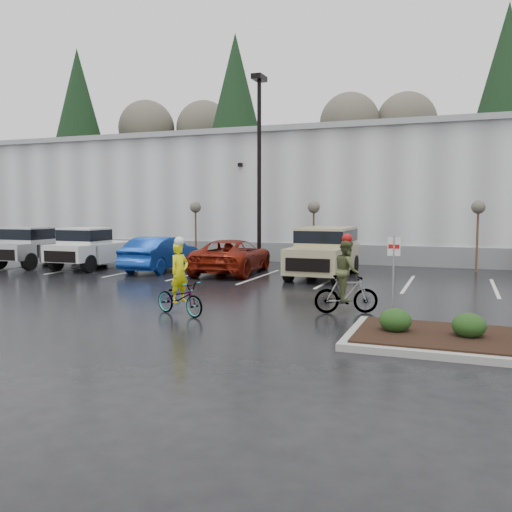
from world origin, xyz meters
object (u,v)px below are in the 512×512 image
at_px(lamppost, 259,150).
at_px(cyclist_hivis, 180,291).
at_px(sapling_west, 195,210).
at_px(sapling_east, 478,211).
at_px(sapling_mid, 314,211).
at_px(car_blue, 161,254).
at_px(pickup_silver, 41,246).
at_px(suv_tan, 323,252).
at_px(fire_lane_sign, 393,269).
at_px(pickup_white, 97,247).
at_px(cyclist_olive, 346,284).
at_px(car_red, 232,256).

distance_m(lamppost, cyclist_hivis, 13.49).
bearing_deg(sapling_west, sapling_east, 0.00).
distance_m(sapling_west, sapling_mid, 6.50).
bearing_deg(sapling_mid, car_blue, -142.95).
relative_size(pickup_silver, suv_tan, 1.02).
relative_size(fire_lane_sign, car_blue, 0.46).
bearing_deg(pickup_white, lamppost, 26.73).
distance_m(sapling_west, fire_lane_sign, 17.46).
bearing_deg(cyclist_hivis, sapling_west, 44.99).
height_order(pickup_silver, cyclist_hivis, cyclist_hivis).
relative_size(lamppost, car_blue, 1.94).
distance_m(sapling_west, sapling_east, 14.00).
xyz_separation_m(sapling_east, pickup_white, (-16.99, -4.52, -1.75)).
bearing_deg(cyclist_hivis, car_blue, 52.98).
bearing_deg(car_blue, sapling_mid, -144.43).
xyz_separation_m(lamppost, cyclist_olive, (6.42, -10.50, -4.88)).
bearing_deg(suv_tan, car_blue, -176.90).
bearing_deg(car_red, sapling_west, -52.56).
distance_m(pickup_white, cyclist_hivis, 12.78).
relative_size(fire_lane_sign, pickup_silver, 0.42).
xyz_separation_m(pickup_white, car_red, (6.92, 0.28, -0.23)).
relative_size(sapling_west, pickup_white, 0.62).
distance_m(sapling_mid, car_blue, 7.75).
distance_m(sapling_mid, pickup_white, 10.65).
xyz_separation_m(sapling_west, cyclist_hivis, (6.29, -13.31, -2.07)).
height_order(pickup_silver, car_red, pickup_silver).
bearing_deg(car_red, suv_tan, 176.35).
height_order(sapling_west, cyclist_olive, sapling_west).
bearing_deg(sapling_mid, sapling_west, 180.00).
distance_m(sapling_west, cyclist_hivis, 14.86).
xyz_separation_m(car_red, cyclist_hivis, (2.36, -9.07, -0.08)).
bearing_deg(cyclist_olive, sapling_mid, -3.93).
bearing_deg(suv_tan, cyclist_hivis, -100.54).
relative_size(sapling_west, sapling_mid, 1.00).
xyz_separation_m(pickup_silver, cyclist_hivis, (12.47, -8.63, -0.32)).
bearing_deg(lamppost, sapling_mid, 21.80).
bearing_deg(car_blue, sapling_west, -84.96).
relative_size(lamppost, sapling_mid, 2.88).
xyz_separation_m(sapling_east, pickup_silver, (-20.18, -4.68, -1.75)).
bearing_deg(pickup_silver, sapling_mid, 20.24).
bearing_deg(sapling_east, cyclist_olive, -107.29).
height_order(lamppost, sapling_east, lamppost).
xyz_separation_m(sapling_east, car_blue, (-13.48, -4.52, -1.95)).
xyz_separation_m(suv_tan, cyclist_hivis, (-1.71, -9.19, -0.37)).
distance_m(pickup_white, cyclist_olive, 15.12).
height_order(fire_lane_sign, cyclist_hivis, fire_lane_sign).
xyz_separation_m(sapling_mid, fire_lane_sign, (5.30, -12.80, -1.32)).
bearing_deg(fire_lane_sign, cyclist_olive, 136.70).
relative_size(car_blue, car_red, 0.89).
relative_size(sapling_west, car_red, 0.60).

